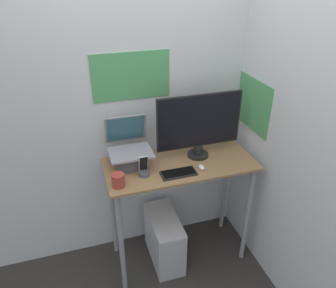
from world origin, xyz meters
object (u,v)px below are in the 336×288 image
Objects in this scene: monitor at (199,125)px; keyboard at (179,173)px; cell_phone at (144,170)px; computer_tower at (164,239)px; laptop at (130,154)px; mouse at (201,167)px.

monitor reaches higher than keyboard.
cell_phone is 0.79m from computer_tower.
laptop is 0.72× the size of computer_tower.
mouse reaches higher than computer_tower.
keyboard is (0.30, -0.22, -0.09)m from laptop.
keyboard is 0.18m from mouse.
keyboard is 1.66× the size of cell_phone.
monitor is at bearing 16.14° from cell_phone.
monitor is (0.53, -0.02, 0.17)m from laptop.
monitor is 0.53m from cell_phone.
keyboard is at bearing -60.53° from computer_tower.
laptop is 0.54× the size of monitor.
laptop is 0.53m from mouse.
keyboard is 0.51× the size of computer_tower.
cell_phone is 0.31× the size of computer_tower.
monitor is 1.04m from computer_tower.
monitor is at bearing 41.03° from keyboard.
computer_tower is (-0.30, -0.07, -0.99)m from monitor.
laptop is at bearing 143.35° from keyboard.
keyboard reaches higher than computer_tower.
computer_tower is (-0.25, 0.11, -0.74)m from mouse.
computer_tower is at bearing 21.05° from cell_phone.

